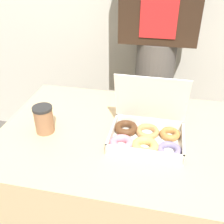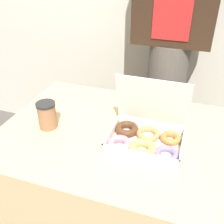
% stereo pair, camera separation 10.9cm
% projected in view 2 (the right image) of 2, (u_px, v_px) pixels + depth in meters
% --- Properties ---
extents(table, '(1.05, 0.78, 0.74)m').
position_uv_depth(table, '(116.00, 189.00, 1.38)').
color(table, tan).
rests_on(table, ground_plane).
extents(donut_box, '(0.33, 0.25, 0.28)m').
position_uv_depth(donut_box, '(145.00, 136.00, 1.10)').
color(donut_box, white).
rests_on(donut_box, table).
extents(coffee_cup, '(0.09, 0.09, 0.13)m').
position_uv_depth(coffee_cup, '(47.00, 115.00, 1.19)').
color(coffee_cup, '#8C6042').
rests_on(coffee_cup, table).
extents(person_customer, '(0.46, 0.25, 1.79)m').
position_uv_depth(person_customer, '(171.00, 44.00, 1.59)').
color(person_customer, '#4C4742').
rests_on(person_customer, ground_plane).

